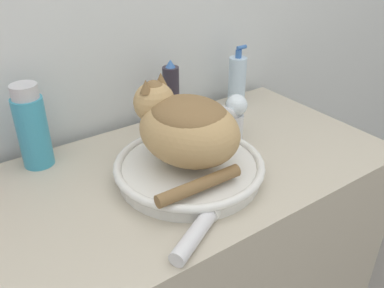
{
  "coord_description": "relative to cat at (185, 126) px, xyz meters",
  "views": [
    {
      "loc": [
        -0.41,
        -0.43,
        1.38
      ],
      "look_at": [
        0.05,
        0.23,
        0.93
      ],
      "focal_mm": 38.0,
      "sensor_mm": 36.0,
      "label": 1
    }
  ],
  "objects": [
    {
      "name": "faucet",
      "position": [
        0.2,
        0.07,
        -0.05
      ],
      "size": [
        0.14,
        0.08,
        0.15
      ],
      "rotation": [
        0.0,
        0.0,
        -2.78
      ],
      "color": "silver",
      "rests_on": "vanity_counter"
    },
    {
      "name": "cat",
      "position": [
        0.0,
        0.0,
        0.0
      ],
      "size": [
        0.29,
        0.3,
        0.19
      ],
      "rotation": [
        0.0,
        0.0,
        1.94
      ],
      "color": "tan",
      "rests_on": "sink_basin"
    },
    {
      "name": "cream_tube",
      "position": [
        -0.11,
        -0.19,
        -0.12
      ],
      "size": [
        0.16,
        0.11,
        0.04
      ],
      "rotation": [
        0.0,
        0.0,
        0.5
      ],
      "color": "silver",
      "rests_on": "vanity_counter"
    },
    {
      "name": "sink_basin",
      "position": [
        0.0,
        -0.01,
        -0.11
      ],
      "size": [
        0.36,
        0.36,
        0.05
      ],
      "color": "silver",
      "rests_on": "vanity_counter"
    },
    {
      "name": "mouthwash_bottle",
      "position": [
        -0.27,
        0.26,
        -0.03
      ],
      "size": [
        0.07,
        0.07,
        0.21
      ],
      "color": "teal",
      "rests_on": "vanity_counter"
    },
    {
      "name": "soap_pump_bottle",
      "position": [
        0.38,
        0.26,
        -0.06
      ],
      "size": [
        0.06,
        0.06,
        0.19
      ],
      "color": "silver",
      "rests_on": "vanity_counter"
    },
    {
      "name": "hairspray_can_black",
      "position": [
        0.12,
        0.26,
        -0.04
      ],
      "size": [
        0.05,
        0.05,
        0.2
      ],
      "color": "#28232D",
      "rests_on": "vanity_counter"
    }
  ]
}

